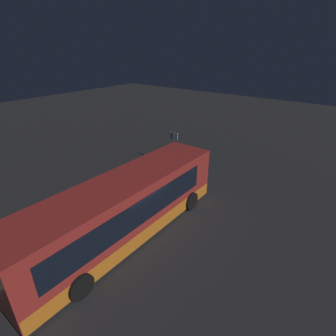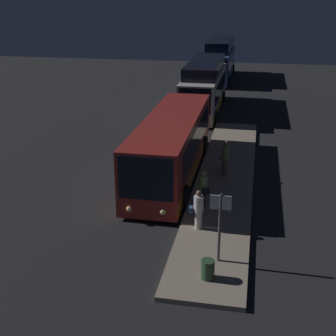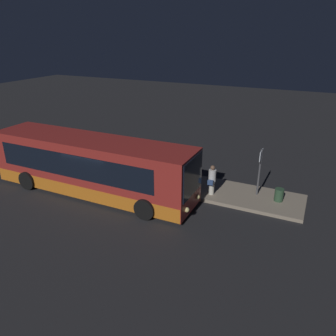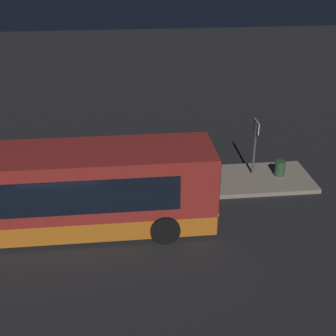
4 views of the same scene
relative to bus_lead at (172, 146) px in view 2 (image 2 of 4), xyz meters
name	(u,v)px [view 2 (image 2 of 4)]	position (x,y,z in m)	size (l,w,h in m)	color
ground	(166,177)	(0.52, -0.20, -1.48)	(80.00, 80.00, 0.00)	#232326
platform	(225,179)	(0.52, 2.77, -1.39)	(20.00, 2.73, 0.18)	gray
bus_lead	(172,146)	(0.00, 0.00, 0.00)	(11.40, 2.81, 2.98)	maroon
bus_second	(204,89)	(-13.61, 0.00, 0.20)	(10.81, 2.78, 3.77)	silver
bus_third	(220,62)	(-27.37, 0.00, 0.31)	(11.16, 2.73, 4.04)	#33518C
passenger_boarding	(198,208)	(5.94, 2.12, -0.45)	(0.40, 0.57, 1.60)	silver
passenger_waiting	(203,187)	(3.90, 2.07, -0.43)	(0.60, 0.53, 1.61)	#2D2D33
passenger_with_bags	(225,157)	(0.25, 2.71, -0.30)	(0.60, 0.54, 1.82)	#6B604C
suitcase	(223,166)	(-0.32, 2.57, -1.02)	(0.36, 0.24, 0.82)	beige
sign_post	(220,219)	(8.10, 3.10, 0.28)	(0.10, 0.71, 2.48)	#4C4C51
trash_bin	(208,269)	(9.21, 2.86, -0.98)	(0.44, 0.44, 0.65)	#2D4C33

